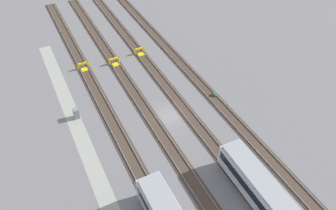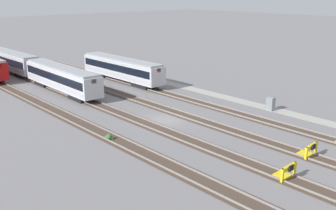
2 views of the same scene
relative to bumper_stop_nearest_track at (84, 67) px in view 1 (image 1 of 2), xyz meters
name	(u,v)px [view 1 (image 1 of 2)]	position (x,y,z in m)	size (l,w,h in m)	color
ground_plane	(169,116)	(16.76, 7.79, -0.51)	(400.00, 400.00, 0.00)	slate
service_walkway	(84,145)	(16.76, -4.67, -0.51)	(54.00, 2.00, 0.01)	#9E9E93
rail_track_nearest	(118,133)	(16.76, 0.00, -0.47)	(90.00, 2.24, 0.21)	#47382D
rail_track_near_inner	(153,121)	(16.76, 5.20, -0.47)	(90.00, 2.24, 0.21)	#47382D
rail_track_middle	(185,110)	(16.76, 10.39, -0.47)	(90.00, 2.24, 0.21)	#47382D
rail_track_far_inner	(215,100)	(16.76, 15.59, -0.47)	(90.00, 2.24, 0.21)	#47382D
bumper_stop_nearest_track	(84,67)	(0.00, 0.00, 0.00)	(1.35, 2.00, 1.22)	yellow
bumper_stop_near_inner_track	(115,62)	(0.93, 5.21, 0.00)	(1.38, 2.01, 1.22)	yellow
bumper_stop_middle_track	(140,52)	(-0.09, 10.40, 0.00)	(1.36, 2.01, 1.22)	yellow
electrical_cabinet	(76,113)	(11.17, -4.13, 0.29)	(0.90, 0.73, 1.60)	gray
weed_clump	(214,94)	(15.82, 15.98, -0.27)	(0.92, 0.70, 0.64)	#38602D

